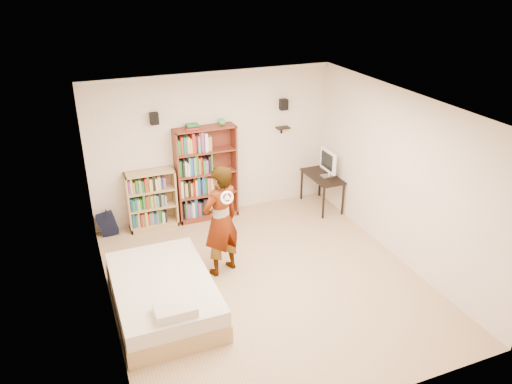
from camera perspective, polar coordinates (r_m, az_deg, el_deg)
ground at (r=7.68m, az=1.20°, el=-10.13°), size 4.50×5.00×0.01m
room_shell at (r=6.82m, az=1.33°, el=2.06°), size 4.52×5.02×2.71m
crown_molding at (r=6.52m, az=1.41°, el=9.43°), size 4.50×5.00×0.06m
speaker_left at (r=8.64m, az=-11.56°, el=8.23°), size 0.14×0.12×0.20m
speaker_right at (r=9.34m, az=3.19°, el=9.96°), size 0.14×0.12×0.20m
wall_shelf at (r=9.48m, az=3.10°, el=7.35°), size 0.25×0.16×0.02m
tall_bookshelf at (r=9.13m, az=-5.69°, el=2.08°), size 1.11×0.32×1.76m
low_bookshelf at (r=9.07m, az=-11.83°, el=-0.88°), size 0.87×0.32×1.08m
computer_desk at (r=9.80m, az=7.51°, el=0.11°), size 0.49×0.97×0.66m
imac at (r=9.54m, az=8.12°, el=3.22°), size 0.11×0.52×0.51m
daybed at (r=7.09m, az=-10.55°, el=-11.05°), size 1.31×2.02×0.60m
person at (r=7.47m, az=-4.05°, el=-3.32°), size 0.76×0.63×1.77m
wii_wheel at (r=6.95m, az=-3.33°, el=-0.65°), size 0.19×0.07×0.20m
navy_bag at (r=9.15m, az=-16.62°, el=-3.49°), size 0.34×0.23×0.43m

